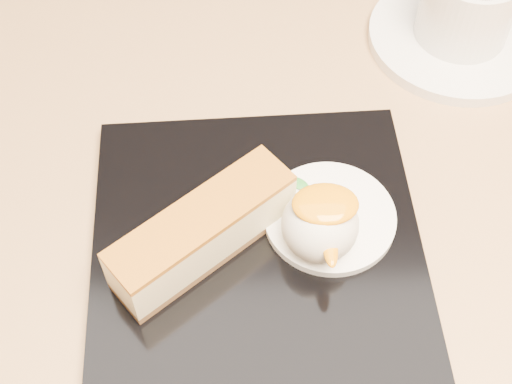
{
  "coord_description": "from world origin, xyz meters",
  "views": [
    {
      "loc": [
        -0.03,
        -0.27,
        1.14
      ],
      "look_at": [
        -0.02,
        0.0,
        0.76
      ],
      "focal_mm": 50.0,
      "sensor_mm": 36.0,
      "label": 1
    }
  ],
  "objects_px": {
    "saucer": "(458,37)",
    "coffee_cup": "(470,2)",
    "dessert_plate": "(257,245)",
    "ice_cream_scoop": "(320,225)",
    "table": "(280,321)",
    "cheesecake": "(203,232)"
  },
  "relations": [
    {
      "from": "saucer",
      "to": "coffee_cup",
      "type": "bearing_deg",
      "value": 23.95
    },
    {
      "from": "coffee_cup",
      "to": "saucer",
      "type": "bearing_deg",
      "value": 180.0
    },
    {
      "from": "dessert_plate",
      "to": "coffee_cup",
      "type": "height_order",
      "value": "coffee_cup"
    },
    {
      "from": "saucer",
      "to": "dessert_plate",
      "type": "bearing_deg",
      "value": -131.77
    },
    {
      "from": "ice_cream_scoop",
      "to": "table",
      "type": "bearing_deg",
      "value": 129.53
    },
    {
      "from": "dessert_plate",
      "to": "cheesecake",
      "type": "relative_size",
      "value": 1.79
    },
    {
      "from": "dessert_plate",
      "to": "saucer",
      "type": "bearing_deg",
      "value": 48.23
    },
    {
      "from": "cheesecake",
      "to": "coffee_cup",
      "type": "distance_m",
      "value": 0.3
    },
    {
      "from": "table",
      "to": "dessert_plate",
      "type": "xyz_separation_m",
      "value": [
        -0.02,
        -0.02,
        0.16
      ]
    },
    {
      "from": "table",
      "to": "saucer",
      "type": "height_order",
      "value": "saucer"
    },
    {
      "from": "saucer",
      "to": "coffee_cup",
      "type": "relative_size",
      "value": 1.53
    },
    {
      "from": "cheesecake",
      "to": "dessert_plate",
      "type": "bearing_deg",
      "value": -30.22
    },
    {
      "from": "table",
      "to": "dessert_plate",
      "type": "height_order",
      "value": "dessert_plate"
    },
    {
      "from": "cheesecake",
      "to": "ice_cream_scoop",
      "type": "height_order",
      "value": "ice_cream_scoop"
    },
    {
      "from": "table",
      "to": "dessert_plate",
      "type": "relative_size",
      "value": 3.64
    },
    {
      "from": "table",
      "to": "dessert_plate",
      "type": "bearing_deg",
      "value": -139.19
    },
    {
      "from": "dessert_plate",
      "to": "saucer",
      "type": "xyz_separation_m",
      "value": [
        0.18,
        0.2,
        -0.0
      ]
    },
    {
      "from": "table",
      "to": "ice_cream_scoop",
      "type": "xyz_separation_m",
      "value": [
        0.02,
        -0.02,
        0.19
      ]
    },
    {
      "from": "cheesecake",
      "to": "saucer",
      "type": "bearing_deg",
      "value": 5.43
    },
    {
      "from": "cheesecake",
      "to": "ice_cream_scoop",
      "type": "xyz_separation_m",
      "value": [
        0.07,
        -0.0,
        0.0
      ]
    },
    {
      "from": "dessert_plate",
      "to": "cheesecake",
      "type": "xyz_separation_m",
      "value": [
        -0.04,
        -0.0,
        0.03
      ]
    },
    {
      "from": "table",
      "to": "cheesecake",
      "type": "distance_m",
      "value": 0.2
    }
  ]
}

